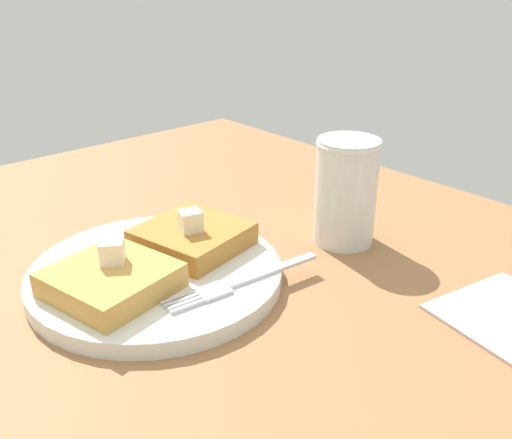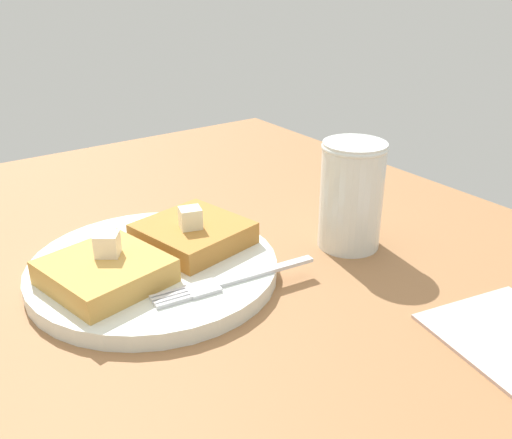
{
  "view_description": "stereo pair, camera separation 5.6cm",
  "coord_description": "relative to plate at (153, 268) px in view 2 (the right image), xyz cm",
  "views": [
    {
      "loc": [
        -21.45,
        -39.71,
        30.87
      ],
      "look_at": [
        12.65,
        -1.27,
        7.47
      ],
      "focal_mm": 40.0,
      "sensor_mm": 36.0,
      "label": 1
    },
    {
      "loc": [
        -17.03,
        -43.22,
        30.87
      ],
      "look_at": [
        12.65,
        -1.27,
        7.47
      ],
      "focal_mm": 40.0,
      "sensor_mm": 36.0,
      "label": 2
    }
  ],
  "objects": [
    {
      "name": "fork",
      "position": [
        3.6,
        -7.52,
        0.84
      ],
      "size": [
        16.06,
        3.09,
        0.36
      ],
      "color": "silver",
      "rests_on": "plate"
    },
    {
      "name": "toast_slice_left",
      "position": [
        -5.12,
        -1.1,
        1.78
      ],
      "size": [
        11.19,
        11.29,
        2.24
      ],
      "primitive_type": "cube",
      "rotation": [
        0.0,
        0.0,
        0.21
      ],
      "color": "gold",
      "rests_on": "plate"
    },
    {
      "name": "toast_slice_middle",
      "position": [
        5.12,
        1.1,
        1.78
      ],
      "size": [
        11.19,
        11.29,
        2.24
      ],
      "primitive_type": "cube",
      "rotation": [
        0.0,
        0.0,
        0.21
      ],
      "color": "#AE7431",
      "rests_on": "plate"
    },
    {
      "name": "butter_pat_primary",
      "position": [
        -4.36,
        -0.31,
        3.93
      ],
      "size": [
        2.77,
        2.72,
        2.07
      ],
      "primitive_type": "cube",
      "rotation": [
        0.0,
        0.0,
        2.53
      ],
      "color": "#F9E9CA",
      "rests_on": "toast_slice_left"
    },
    {
      "name": "table_surface",
      "position": [
        -2.62,
        -1.69,
        -2.4
      ],
      "size": [
        91.7,
        91.7,
        2.97
      ],
      "primitive_type": "cube",
      "color": "#96673F",
      "rests_on": "ground"
    },
    {
      "name": "butter_pat_secondary",
      "position": [
        4.53,
        0.44,
        3.93
      ],
      "size": [
        2.51,
        2.37,
        2.07
      ],
      "primitive_type": "cube",
      "rotation": [
        0.0,
        0.0,
        2.86
      ],
      "color": "#F2EDC8",
      "rests_on": "toast_slice_middle"
    },
    {
      "name": "plate",
      "position": [
        0.0,
        0.0,
        0.0
      ],
      "size": [
        23.81,
        23.81,
        1.57
      ],
      "color": "silver",
      "rests_on": "table_surface"
    },
    {
      "name": "syrup_jar",
      "position": [
        20.05,
        -5.92,
        4.52
      ],
      "size": [
        6.78,
        6.78,
        11.4
      ],
      "color": "#461906",
      "rests_on": "table_surface"
    }
  ]
}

